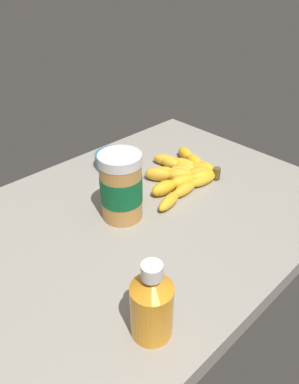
% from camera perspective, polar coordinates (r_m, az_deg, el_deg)
% --- Properties ---
extents(ground_plane, '(0.90, 0.66, 0.04)m').
position_cam_1_polar(ground_plane, '(0.86, -0.69, -4.13)').
color(ground_plane, gray).
extents(banana_bunch, '(0.27, 0.21, 0.04)m').
position_cam_1_polar(banana_bunch, '(0.96, 5.52, 2.94)').
color(banana_bunch, gold).
rests_on(banana_bunch, ground_plane).
extents(peanut_butter_jar, '(0.09, 0.09, 0.16)m').
position_cam_1_polar(peanut_butter_jar, '(0.79, -4.46, 0.78)').
color(peanut_butter_jar, '#BF8442').
rests_on(peanut_butter_jar, ground_plane).
extents(honey_bottle, '(0.07, 0.07, 0.15)m').
position_cam_1_polar(honey_bottle, '(0.57, 0.36, -17.14)').
color(honey_bottle, orange).
rests_on(honey_bottle, ground_plane).
extents(small_bowl, '(0.11, 0.11, 0.04)m').
position_cam_1_polar(small_bowl, '(1.02, -5.39, 5.10)').
color(small_bowl, teal).
rests_on(small_bowl, ground_plane).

